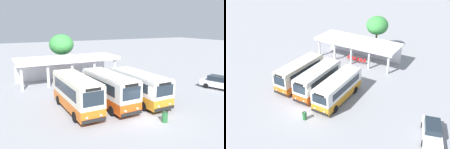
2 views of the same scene
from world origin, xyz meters
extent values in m
plane|color=#939399|center=(0.00, 0.00, 0.00)|extent=(180.00, 180.00, 0.00)
cylinder|color=black|center=(-3.31, 2.03, 0.45)|extent=(0.23, 0.90, 0.90)
cylinder|color=black|center=(-5.39, 2.01, 0.45)|extent=(0.23, 0.90, 0.90)
cylinder|color=black|center=(-3.37, 6.92, 0.45)|extent=(0.23, 0.90, 0.90)
cylinder|color=black|center=(-5.45, 6.90, 0.45)|extent=(0.23, 0.90, 0.90)
cube|color=orange|center=(-4.38, 4.46, 0.84)|extent=(2.27, 7.91, 0.92)
cube|color=beige|center=(-4.38, 4.46, 2.22)|extent=(2.27, 7.91, 1.82)
cube|color=beige|center=(-4.38, 4.46, 3.19)|extent=(2.20, 7.67, 0.12)
cube|color=black|center=(-4.33, 0.49, 0.52)|extent=(2.07, 0.12, 0.28)
cube|color=#1E2833|center=(-4.33, 0.54, 2.27)|extent=(1.79, 0.07, 1.19)
cube|color=black|center=(-4.33, 0.54, 3.01)|extent=(1.31, 0.07, 0.24)
cube|color=#1E2833|center=(-3.30, 4.58, 2.27)|extent=(0.11, 6.31, 1.00)
cube|color=#1E2833|center=(-5.46, 4.55, 2.27)|extent=(0.11, 6.31, 1.00)
sphere|color=#EAEACC|center=(-3.73, 0.51, 0.83)|extent=(0.20, 0.20, 0.20)
sphere|color=#EAEACC|center=(-4.93, 0.49, 0.83)|extent=(0.20, 0.20, 0.20)
cylinder|color=black|center=(0.02, 1.90, 0.45)|extent=(0.26, 0.91, 0.90)
cylinder|color=black|center=(-2.10, 1.81, 0.45)|extent=(0.26, 0.91, 0.90)
cylinder|color=black|center=(-0.17, 6.72, 0.45)|extent=(0.26, 0.91, 0.90)
cylinder|color=black|center=(-2.29, 6.63, 0.45)|extent=(0.26, 0.91, 0.90)
cube|color=#D14C14|center=(-1.13, 4.27, 0.87)|extent=(2.52, 7.86, 0.97)
cube|color=silver|center=(-1.13, 4.27, 2.22)|extent=(2.52, 7.86, 1.72)
cube|color=silver|center=(-1.13, 4.27, 3.14)|extent=(2.45, 7.63, 0.12)
cube|color=black|center=(-0.98, 0.35, 0.52)|extent=(2.11, 0.18, 0.28)
cube|color=#1E2833|center=(-0.98, 0.39, 2.27)|extent=(1.82, 0.12, 1.12)
cube|color=black|center=(-0.98, 0.39, 2.96)|extent=(1.33, 0.10, 0.24)
cube|color=#1E2833|center=(-0.04, 4.41, 2.27)|extent=(0.29, 6.22, 0.95)
cube|color=#1E2833|center=(-2.24, 4.32, 2.27)|extent=(0.29, 6.22, 0.95)
sphere|color=#EAEACC|center=(-0.37, 0.38, 0.83)|extent=(0.20, 0.20, 0.20)
sphere|color=#EAEACC|center=(-1.59, 0.33, 0.83)|extent=(0.20, 0.20, 0.20)
cylinder|color=black|center=(3.29, 1.53, 0.45)|extent=(0.24, 0.91, 0.90)
cylinder|color=black|center=(1.05, 1.48, 0.45)|extent=(0.24, 0.91, 0.90)
cylinder|color=black|center=(3.17, 6.46, 0.45)|extent=(0.24, 0.91, 0.90)
cylinder|color=black|center=(0.93, 6.40, 0.45)|extent=(0.24, 0.91, 0.90)
cube|color=orange|center=(2.11, 3.97, 0.86)|extent=(2.53, 8.00, 0.96)
cube|color=silver|center=(2.11, 3.97, 2.13)|extent=(2.53, 8.00, 1.56)
cube|color=silver|center=(2.11, 3.97, 2.96)|extent=(2.46, 7.76, 0.12)
cube|color=black|center=(2.21, -0.04, 0.52)|extent=(2.23, 0.15, 0.28)
cube|color=#1E2833|center=(2.21, 0.01, 2.18)|extent=(1.92, 0.10, 1.01)
cube|color=black|center=(2.21, 0.01, 2.78)|extent=(1.41, 0.08, 0.24)
cube|color=#1E2833|center=(3.27, 4.10, 2.18)|extent=(0.19, 6.36, 0.86)
cube|color=#1E2833|center=(0.95, 4.04, 2.18)|extent=(0.19, 6.36, 0.86)
sphere|color=#EAEACC|center=(2.85, -0.01, 0.83)|extent=(0.20, 0.20, 0.20)
sphere|color=#EAEACC|center=(1.56, -0.04, 0.83)|extent=(0.20, 0.20, 0.20)
cylinder|color=black|center=(14.05, 4.69, 0.32)|extent=(0.35, 0.66, 0.64)
cylinder|color=black|center=(12.46, 4.22, 0.32)|extent=(0.35, 0.66, 0.64)
cube|color=silver|center=(13.65, 3.11, 0.67)|extent=(2.96, 4.84, 0.70)
cube|color=#1E2833|center=(13.58, 3.32, 1.32)|extent=(2.09, 2.68, 0.60)
cylinder|color=silver|center=(-7.99, 13.78, 1.60)|extent=(0.36, 0.36, 3.20)
cylinder|color=silver|center=(-4.84, 13.78, 1.60)|extent=(0.36, 0.36, 3.20)
cylinder|color=silver|center=(-1.68, 13.78, 1.60)|extent=(0.36, 0.36, 3.20)
cylinder|color=silver|center=(1.47, 13.78, 1.60)|extent=(0.36, 0.36, 3.20)
cylinder|color=silver|center=(4.62, 13.78, 1.60)|extent=(0.36, 0.36, 3.20)
cube|color=white|center=(-1.68, 18.15, 1.60)|extent=(13.41, 0.20, 3.20)
cube|color=white|center=(-1.68, 15.86, 3.30)|extent=(13.91, 5.27, 0.20)
cube|color=white|center=(-1.68, 13.28, 3.06)|extent=(13.91, 0.10, 0.28)
cylinder|color=slate|center=(-2.64, 14.64, 0.22)|extent=(0.03, 0.03, 0.44)
cylinder|color=slate|center=(-2.99, 14.66, 0.22)|extent=(0.03, 0.03, 0.44)
cylinder|color=slate|center=(-2.62, 14.99, 0.22)|extent=(0.03, 0.03, 0.44)
cylinder|color=slate|center=(-2.97, 15.01, 0.22)|extent=(0.03, 0.03, 0.44)
cube|color=#B21E1E|center=(-2.81, 14.83, 0.46)|extent=(0.46, 0.46, 0.04)
cube|color=#B21E1E|center=(-2.80, 15.03, 0.66)|extent=(0.44, 0.06, 0.40)
cylinder|color=slate|center=(-2.04, 14.68, 0.22)|extent=(0.03, 0.03, 0.44)
cylinder|color=slate|center=(-2.40, 14.70, 0.22)|extent=(0.03, 0.03, 0.44)
cylinder|color=slate|center=(-2.03, 15.03, 0.22)|extent=(0.03, 0.03, 0.44)
cylinder|color=slate|center=(-2.38, 15.05, 0.22)|extent=(0.03, 0.03, 0.44)
cube|color=#B21E1E|center=(-2.21, 14.86, 0.46)|extent=(0.46, 0.46, 0.04)
cube|color=#B21E1E|center=(-2.20, 15.06, 0.66)|extent=(0.44, 0.06, 0.40)
cylinder|color=slate|center=(-1.45, 14.58, 0.22)|extent=(0.03, 0.03, 0.44)
cylinder|color=slate|center=(-1.80, 14.59, 0.22)|extent=(0.03, 0.03, 0.44)
cylinder|color=slate|center=(-1.43, 14.93, 0.22)|extent=(0.03, 0.03, 0.44)
cylinder|color=slate|center=(-1.78, 14.95, 0.22)|extent=(0.03, 0.03, 0.44)
cube|color=#B21E1E|center=(-1.62, 14.76, 0.46)|extent=(0.46, 0.46, 0.04)
cube|color=#B21E1E|center=(-1.61, 14.96, 0.66)|extent=(0.44, 0.06, 0.40)
cylinder|color=slate|center=(-0.86, 14.55, 0.22)|extent=(0.03, 0.03, 0.44)
cylinder|color=slate|center=(-1.21, 14.57, 0.22)|extent=(0.03, 0.03, 0.44)
cylinder|color=slate|center=(-0.84, 14.90, 0.22)|extent=(0.03, 0.03, 0.44)
cylinder|color=slate|center=(-1.19, 14.92, 0.22)|extent=(0.03, 0.03, 0.44)
cube|color=#B21E1E|center=(-1.02, 14.74, 0.46)|extent=(0.46, 0.46, 0.04)
cube|color=#B21E1E|center=(-1.01, 14.94, 0.66)|extent=(0.44, 0.06, 0.40)
cylinder|color=slate|center=(-0.26, 14.56, 0.22)|extent=(0.03, 0.03, 0.44)
cylinder|color=slate|center=(-0.61, 14.58, 0.22)|extent=(0.03, 0.03, 0.44)
cylinder|color=slate|center=(-0.24, 14.91, 0.22)|extent=(0.03, 0.03, 0.44)
cylinder|color=slate|center=(-0.60, 14.93, 0.22)|extent=(0.03, 0.03, 0.44)
cube|color=#B21E1E|center=(-0.43, 14.74, 0.46)|extent=(0.46, 0.46, 0.04)
cube|color=#B21E1E|center=(-0.42, 14.94, 0.66)|extent=(0.44, 0.06, 0.40)
cylinder|color=slate|center=(0.33, 14.61, 0.22)|extent=(0.03, 0.03, 0.44)
cylinder|color=slate|center=(-0.02, 14.63, 0.22)|extent=(0.03, 0.03, 0.44)
cylinder|color=slate|center=(0.35, 14.96, 0.22)|extent=(0.03, 0.03, 0.44)
cylinder|color=slate|center=(0.00, 14.98, 0.22)|extent=(0.03, 0.03, 0.44)
cube|color=#B21E1E|center=(0.16, 14.79, 0.46)|extent=(0.46, 0.46, 0.04)
cube|color=#B21E1E|center=(0.17, 14.99, 0.66)|extent=(0.44, 0.06, 0.40)
cylinder|color=brown|center=(-0.87, 21.45, 1.61)|extent=(0.32, 0.32, 3.21)
ellipsoid|color=green|center=(-0.87, 21.45, 4.65)|extent=(3.84, 3.84, 3.27)
cylinder|color=#266633|center=(1.14, -1.35, 0.42)|extent=(0.48, 0.48, 0.85)
torus|color=black|center=(1.14, -1.35, 0.87)|extent=(0.49, 0.49, 0.06)
camera|label=1|loc=(-10.93, -15.08, 7.89)|focal=37.19mm
camera|label=2|loc=(15.81, -17.46, 16.97)|focal=38.95mm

